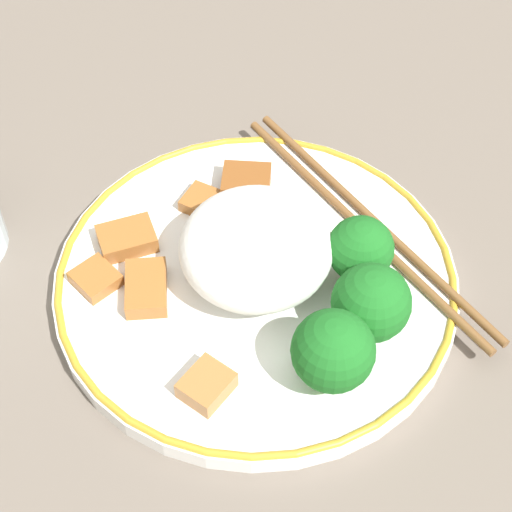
# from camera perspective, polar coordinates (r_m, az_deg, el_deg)

# --- Properties ---
(ground_plane) EXTENTS (3.00, 3.00, 0.00)m
(ground_plane) POSITION_cam_1_polar(r_m,az_deg,el_deg) (0.56, 0.00, -2.10)
(ground_plane) COLOR #665B51
(plate) EXTENTS (0.26, 0.26, 0.02)m
(plate) POSITION_cam_1_polar(r_m,az_deg,el_deg) (0.55, 0.00, -1.60)
(plate) COLOR white
(plate) RESTS_ON ground_plane
(rice_mound) EXTENTS (0.10, 0.09, 0.06)m
(rice_mound) POSITION_cam_1_polar(r_m,az_deg,el_deg) (0.53, -0.25, 0.63)
(rice_mound) COLOR white
(rice_mound) RESTS_ON plate
(broccoli_back_left) EXTENTS (0.05, 0.05, 0.05)m
(broccoli_back_left) POSITION_cam_1_polar(r_m,az_deg,el_deg) (0.48, 5.16, -6.37)
(broccoli_back_left) COLOR #7FB756
(broccoli_back_left) RESTS_ON plate
(broccoli_back_center) EXTENTS (0.05, 0.05, 0.05)m
(broccoli_back_center) POSITION_cam_1_polar(r_m,az_deg,el_deg) (0.50, 7.69, -3.15)
(broccoli_back_center) COLOR #7FB756
(broccoli_back_center) RESTS_ON plate
(broccoli_back_right) EXTENTS (0.04, 0.04, 0.05)m
(broccoli_back_right) POSITION_cam_1_polar(r_m,az_deg,el_deg) (0.53, 6.97, 0.37)
(broccoli_back_right) COLOR #7FB756
(broccoli_back_right) RESTS_ON plate
(meat_near_front) EXTENTS (0.04, 0.04, 0.01)m
(meat_near_front) POSITION_cam_1_polar(r_m,az_deg,el_deg) (0.57, -8.60, 1.16)
(meat_near_front) COLOR #995B28
(meat_near_front) RESTS_ON plate
(meat_near_left) EXTENTS (0.03, 0.04, 0.01)m
(meat_near_left) POSITION_cam_1_polar(r_m,az_deg,el_deg) (0.54, -7.33, -2.13)
(meat_near_left) COLOR #995B28
(meat_near_left) RESTS_ON plate
(meat_near_right) EXTENTS (0.03, 0.03, 0.01)m
(meat_near_right) POSITION_cam_1_polar(r_m,az_deg,el_deg) (0.58, -3.60, 3.66)
(meat_near_right) COLOR #995B28
(meat_near_right) RESTS_ON plate
(meat_near_back) EXTENTS (0.04, 0.04, 0.01)m
(meat_near_back) POSITION_cam_1_polar(r_m,az_deg,el_deg) (0.50, -3.31, -8.60)
(meat_near_back) COLOR #9E6633
(meat_near_back) RESTS_ON plate
(meat_on_rice_edge) EXTENTS (0.03, 0.03, 0.01)m
(meat_on_rice_edge) POSITION_cam_1_polar(r_m,az_deg,el_deg) (0.57, 1.39, 2.03)
(meat_on_rice_edge) COLOR brown
(meat_on_rice_edge) RESTS_ON plate
(meat_mid_left) EXTENTS (0.03, 0.03, 0.01)m
(meat_mid_left) POSITION_cam_1_polar(r_m,az_deg,el_deg) (0.59, -0.65, 4.90)
(meat_mid_left) COLOR brown
(meat_mid_left) RESTS_ON plate
(meat_mid_right) EXTENTS (0.04, 0.04, 0.01)m
(meat_mid_right) POSITION_cam_1_polar(r_m,az_deg,el_deg) (0.55, -10.64, -1.49)
(meat_mid_right) COLOR #995B28
(meat_mid_right) RESTS_ON plate
(chopsticks) EXTENTS (0.16, 0.21, 0.01)m
(chopsticks) POSITION_cam_1_polar(r_m,az_deg,el_deg) (0.58, 7.38, 2.20)
(chopsticks) COLOR brown
(chopsticks) RESTS_ON plate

